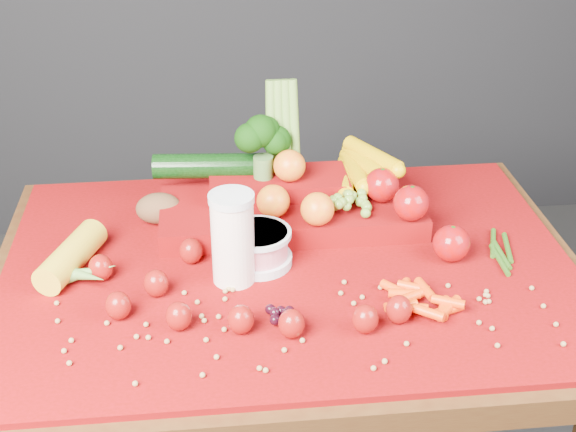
{
  "coord_description": "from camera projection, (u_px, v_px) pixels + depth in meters",
  "views": [
    {
      "loc": [
        -0.14,
        -1.25,
        1.56
      ],
      "look_at": [
        0.0,
        0.02,
        0.85
      ],
      "focal_mm": 50.0,
      "sensor_mm": 36.0,
      "label": 1
    }
  ],
  "objects": [
    {
      "name": "strawberry_scatter",
      "position": [
        224.0,
        297.0,
        1.34
      ],
      "size": [
        0.54,
        0.28,
        0.05
      ],
      "color": "maroon",
      "rests_on": "red_cloth"
    },
    {
      "name": "produce_mound",
      "position": [
        300.0,
        195.0,
        1.6
      ],
      "size": [
        0.59,
        0.36,
        0.27
      ],
      "color": "maroon",
      "rests_on": "red_cloth"
    },
    {
      "name": "milk_glass",
      "position": [
        233.0,
        235.0,
        1.39
      ],
      "size": [
        0.08,
        0.08,
        0.17
      ],
      "rotation": [
        0.0,
        0.0,
        0.31
      ],
      "color": "white",
      "rests_on": "red_cloth"
    },
    {
      "name": "corn_ear",
      "position": [
        76.0,
        269.0,
        1.43
      ],
      "size": [
        0.23,
        0.26,
        0.06
      ],
      "rotation": [
        0.0,
        0.0,
        1.21
      ],
      "color": "yellow",
      "rests_on": "red_cloth"
    },
    {
      "name": "yogurt_bowl",
      "position": [
        258.0,
        246.0,
        1.47
      ],
      "size": [
        0.13,
        0.13,
        0.07
      ],
      "rotation": [
        0.0,
        0.0,
        -0.32
      ],
      "color": "silver",
      "rests_on": "red_cloth"
    },
    {
      "name": "potato",
      "position": [
        159.0,
        208.0,
        1.6
      ],
      "size": [
        0.09,
        0.07,
        0.06
      ],
      "primitive_type": "ellipsoid",
      "color": "#4F351E",
      "rests_on": "red_cloth"
    },
    {
      "name": "table",
      "position": [
        289.0,
        309.0,
        1.54
      ],
      "size": [
        1.1,
        0.8,
        0.75
      ],
      "color": "#33180B",
      "rests_on": "ground"
    },
    {
      "name": "red_cloth",
      "position": [
        289.0,
        265.0,
        1.49
      ],
      "size": [
        1.05,
        0.75,
        0.01
      ],
      "primitive_type": "cube",
      "color": "maroon",
      "rests_on": "table"
    },
    {
      "name": "baby_carrot_pile",
      "position": [
        426.0,
        300.0,
        1.35
      ],
      "size": [
        0.17,
        0.18,
        0.03
      ],
      "primitive_type": null,
      "color": "#E83C08",
      "rests_on": "red_cloth"
    },
    {
      "name": "soybean_scatter",
      "position": [
        302.0,
        326.0,
        1.31
      ],
      "size": [
        0.84,
        0.24,
        0.01
      ],
      "primitive_type": null,
      "color": "#A17B45",
      "rests_on": "red_cloth"
    },
    {
      "name": "dark_grape_cluster",
      "position": [
        284.0,
        315.0,
        1.32
      ],
      "size": [
        0.06,
        0.05,
        0.03
      ],
      "primitive_type": null,
      "color": "black",
      "rests_on": "red_cloth"
    },
    {
      "name": "green_bean_pile",
      "position": [
        502.0,
        251.0,
        1.51
      ],
      "size": [
        0.14,
        0.12,
        0.01
      ],
      "primitive_type": null,
      "color": "#285413",
      "rests_on": "red_cloth"
    }
  ]
}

